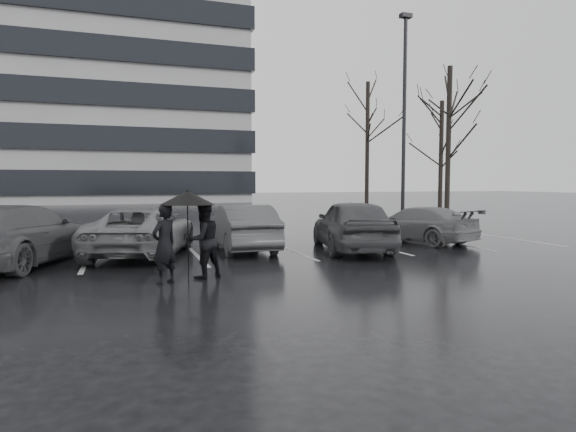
{
  "coord_description": "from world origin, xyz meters",
  "views": [
    {
      "loc": [
        -4.03,
        -11.23,
        2.0
      ],
      "look_at": [
        0.11,
        1.0,
        1.1
      ],
      "focal_mm": 30.0,
      "sensor_mm": 36.0,
      "label": 1
    }
  ],
  "objects_px": {
    "tree_north": "(367,148)",
    "pedestrian_left": "(164,244)",
    "car_east": "(417,224)",
    "car_west_a": "(242,227)",
    "car_west_b": "(143,231)",
    "car_main": "(352,225)",
    "car_west_c": "(18,235)",
    "tree_east": "(448,144)",
    "tree_ne": "(441,158)",
    "lamp_post": "(404,131)",
    "pedestrian_right": "(203,240)"
  },
  "relations": [
    {
      "from": "tree_north",
      "to": "pedestrian_left",
      "type": "bearing_deg",
      "value": -127.71
    },
    {
      "from": "car_east",
      "to": "tree_north",
      "type": "bearing_deg",
      "value": -131.11
    },
    {
      "from": "car_west_a",
      "to": "car_west_b",
      "type": "relative_size",
      "value": 0.86
    },
    {
      "from": "car_west_a",
      "to": "pedestrian_left",
      "type": "height_order",
      "value": "pedestrian_left"
    },
    {
      "from": "car_main",
      "to": "car_west_c",
      "type": "height_order",
      "value": "car_main"
    },
    {
      "from": "car_west_c",
      "to": "tree_east",
      "type": "bearing_deg",
      "value": -136.66
    },
    {
      "from": "car_west_c",
      "to": "tree_east",
      "type": "xyz_separation_m",
      "value": [
        18.52,
        8.18,
        3.26
      ]
    },
    {
      "from": "car_main",
      "to": "tree_ne",
      "type": "relative_size",
      "value": 0.64
    },
    {
      "from": "car_west_b",
      "to": "tree_north",
      "type": "distance_m",
      "value": 20.83
    },
    {
      "from": "tree_east",
      "to": "tree_north",
      "type": "bearing_deg",
      "value": 98.13
    },
    {
      "from": "tree_east",
      "to": "tree_ne",
      "type": "bearing_deg",
      "value": 57.99
    },
    {
      "from": "tree_ne",
      "to": "tree_east",
      "type": "bearing_deg",
      "value": -122.01
    },
    {
      "from": "car_west_a",
      "to": "tree_east",
      "type": "xyz_separation_m",
      "value": [
        12.75,
        7.34,
        3.33
      ]
    },
    {
      "from": "car_west_b",
      "to": "tree_north",
      "type": "relative_size",
      "value": 0.56
    },
    {
      "from": "tree_east",
      "to": "pedestrian_left",
      "type": "bearing_deg",
      "value": -143.05
    },
    {
      "from": "lamp_post",
      "to": "car_main",
      "type": "bearing_deg",
      "value": -132.31
    },
    {
      "from": "car_west_a",
      "to": "tree_ne",
      "type": "bearing_deg",
      "value": -142.02
    },
    {
      "from": "car_west_a",
      "to": "car_west_c",
      "type": "height_order",
      "value": "car_west_c"
    },
    {
      "from": "car_main",
      "to": "tree_north",
      "type": "height_order",
      "value": "tree_north"
    },
    {
      "from": "car_west_a",
      "to": "lamp_post",
      "type": "xyz_separation_m",
      "value": [
        8.53,
        4.88,
        3.62
      ]
    },
    {
      "from": "car_west_b",
      "to": "tree_ne",
      "type": "height_order",
      "value": "tree_ne"
    },
    {
      "from": "car_main",
      "to": "car_west_a",
      "type": "height_order",
      "value": "car_main"
    },
    {
      "from": "lamp_post",
      "to": "car_west_a",
      "type": "bearing_deg",
      "value": -150.21
    },
    {
      "from": "car_west_c",
      "to": "tree_north",
      "type": "bearing_deg",
      "value": -119.58
    },
    {
      "from": "tree_ne",
      "to": "car_main",
      "type": "bearing_deg",
      "value": -134.36
    },
    {
      "from": "pedestrian_left",
      "to": "lamp_post",
      "type": "bearing_deg",
      "value": -179.73
    },
    {
      "from": "car_west_c",
      "to": "car_east",
      "type": "distance_m",
      "value": 11.77
    },
    {
      "from": "car_west_b",
      "to": "car_west_c",
      "type": "xyz_separation_m",
      "value": [
        -2.93,
        -0.74,
        0.08
      ]
    },
    {
      "from": "car_west_c",
      "to": "car_east",
      "type": "height_order",
      "value": "car_west_c"
    },
    {
      "from": "car_west_c",
      "to": "tree_east",
      "type": "height_order",
      "value": "tree_east"
    },
    {
      "from": "car_west_b",
      "to": "car_west_c",
      "type": "bearing_deg",
      "value": 30.77
    },
    {
      "from": "pedestrian_right",
      "to": "tree_east",
      "type": "height_order",
      "value": "tree_east"
    },
    {
      "from": "car_west_b",
      "to": "tree_ne",
      "type": "distance_m",
      "value": 21.59
    },
    {
      "from": "car_main",
      "to": "car_west_a",
      "type": "bearing_deg",
      "value": -7.88
    },
    {
      "from": "pedestrian_right",
      "to": "tree_north",
      "type": "xyz_separation_m",
      "value": [
        13.51,
        18.21,
        3.45
      ]
    },
    {
      "from": "car_west_a",
      "to": "car_west_c",
      "type": "xyz_separation_m",
      "value": [
        -5.77,
        -0.84,
        0.07
      ]
    },
    {
      "from": "car_west_b",
      "to": "pedestrian_left",
      "type": "height_order",
      "value": "pedestrian_left"
    },
    {
      "from": "car_main",
      "to": "tree_east",
      "type": "xyz_separation_m",
      "value": [
        9.72,
        8.5,
        3.24
      ]
    },
    {
      "from": "car_east",
      "to": "tree_ne",
      "type": "xyz_separation_m",
      "value": [
        9.28,
        11.41,
        2.9
      ]
    },
    {
      "from": "car_west_b",
      "to": "lamp_post",
      "type": "distance_m",
      "value": 12.92
    },
    {
      "from": "pedestrian_left",
      "to": "tree_ne",
      "type": "relative_size",
      "value": 0.23
    },
    {
      "from": "car_west_c",
      "to": "car_west_a",
      "type": "bearing_deg",
      "value": -152.23
    },
    {
      "from": "pedestrian_left",
      "to": "tree_ne",
      "type": "bearing_deg",
      "value": -177.91
    },
    {
      "from": "car_east",
      "to": "pedestrian_right",
      "type": "xyz_separation_m",
      "value": [
        -7.73,
        -3.79,
        0.2
      ]
    },
    {
      "from": "car_east",
      "to": "tree_north",
      "type": "height_order",
      "value": "tree_north"
    },
    {
      "from": "car_main",
      "to": "tree_ne",
      "type": "height_order",
      "value": "tree_ne"
    },
    {
      "from": "car_west_b",
      "to": "lamp_post",
      "type": "bearing_deg",
      "value": -139.81
    },
    {
      "from": "car_east",
      "to": "lamp_post",
      "type": "distance_m",
      "value": 6.69
    },
    {
      "from": "car_west_c",
      "to": "pedestrian_left",
      "type": "distance_m",
      "value": 4.63
    },
    {
      "from": "pedestrian_left",
      "to": "lamp_post",
      "type": "relative_size",
      "value": 0.17
    }
  ]
}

